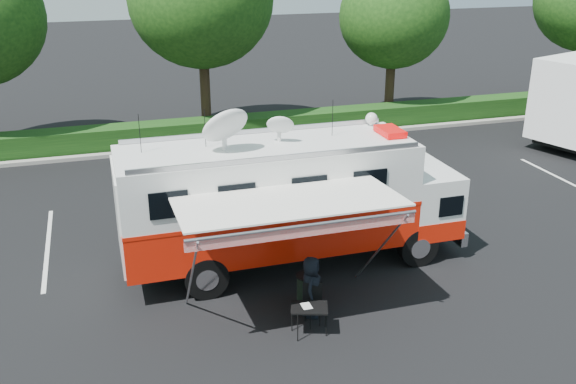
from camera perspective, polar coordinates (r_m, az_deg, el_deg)
ground_plane at (r=17.72m, az=0.48°, el=-6.29°), size 120.00×120.00×0.00m
back_border at (r=28.64m, az=-5.29°, el=14.90°), size 60.00×6.14×8.87m
stall_lines at (r=20.20m, az=-3.45°, el=-2.67°), size 24.12×5.50×0.01m
command_truck at (r=16.90m, az=0.24°, el=-0.70°), size 9.13×2.51×4.38m
awning at (r=14.02m, az=0.23°, el=-1.36°), size 4.98×2.58×3.01m
person at (r=15.46m, az=2.02°, el=-10.84°), size 0.74×0.87×1.51m
folding_table at (r=14.46m, az=1.90°, el=-10.32°), size 0.96×0.81×0.70m
folding_chair at (r=14.93m, az=2.31°, el=-9.57°), size 0.55×0.57×0.95m
trash_bin at (r=15.69m, az=1.67°, el=-8.62°), size 0.52×0.52×0.77m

